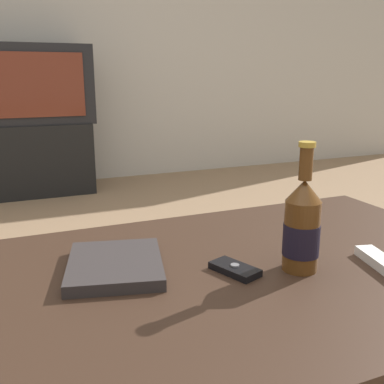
% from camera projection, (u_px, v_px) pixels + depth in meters
% --- Properties ---
extents(back_wall, '(8.00, 0.05, 2.60)m').
position_uv_depth(back_wall, '(47.00, 14.00, 3.39)').
color(back_wall, beige).
rests_on(back_wall, ground_plane).
extents(coffee_table, '(1.22, 0.74, 0.48)m').
position_uv_depth(coffee_table, '(231.00, 300.00, 0.92)').
color(coffee_table, '#332116').
rests_on(coffee_table, ground_plane).
extents(tv_stand, '(0.80, 0.43, 0.52)m').
position_uv_depth(tv_stand, '(35.00, 158.00, 3.32)').
color(tv_stand, black).
rests_on(tv_stand, ground_plane).
extents(television, '(0.86, 0.40, 0.55)m').
position_uv_depth(television, '(29.00, 85.00, 3.18)').
color(television, black).
rests_on(television, tv_stand).
extents(beer_bottle, '(0.07, 0.07, 0.26)m').
position_uv_depth(beer_bottle, '(302.00, 227.00, 0.88)').
color(beer_bottle, '#563314').
rests_on(beer_bottle, coffee_table).
extents(cell_phone, '(0.08, 0.11, 0.02)m').
position_uv_depth(cell_phone, '(233.00, 269.00, 0.89)').
color(cell_phone, black).
rests_on(cell_phone, coffee_table).
extents(remote_control, '(0.08, 0.16, 0.02)m').
position_uv_depth(remote_control, '(384.00, 264.00, 0.91)').
color(remote_control, white).
rests_on(remote_control, coffee_table).
extents(table_book, '(0.23, 0.25, 0.02)m').
position_uv_depth(table_book, '(115.00, 265.00, 0.90)').
color(table_book, '#2D2828').
rests_on(table_book, coffee_table).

